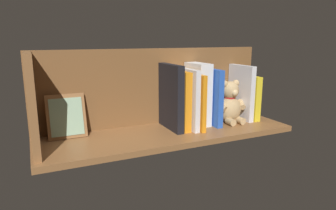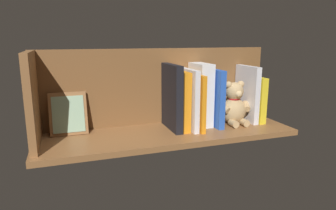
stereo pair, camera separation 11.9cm
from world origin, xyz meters
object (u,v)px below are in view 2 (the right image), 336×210
(teddy_bear, at_px, (234,105))
(dictionary_thick_white, at_px, (201,94))
(picture_frame_leaning, at_px, (68,114))
(book_0, at_px, (253,98))

(teddy_bear, distance_m, dictionary_thick_white, 0.16)
(picture_frame_leaning, bearing_deg, teddy_bear, 173.23)
(dictionary_thick_white, height_order, picture_frame_leaning, dictionary_thick_white)
(book_0, xyz_separation_m, teddy_bear, (0.11, 0.03, -0.02))
(teddy_bear, distance_m, picture_frame_leaning, 0.69)
(picture_frame_leaning, bearing_deg, dictionary_thick_white, 175.61)
(book_0, relative_size, picture_frame_leaning, 1.21)
(teddy_bear, height_order, picture_frame_leaning, teddy_bear)
(book_0, height_order, dictionary_thick_white, dictionary_thick_white)
(teddy_bear, bearing_deg, book_0, -165.75)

